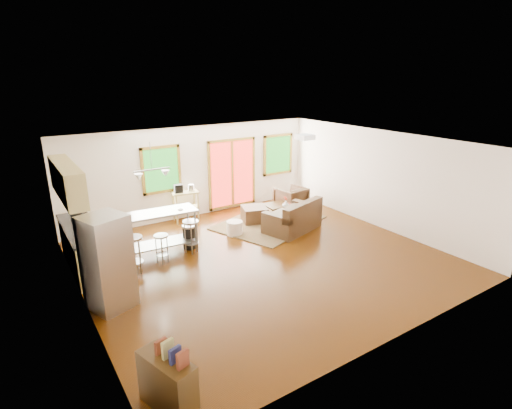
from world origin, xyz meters
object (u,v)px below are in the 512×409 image
loveseat (294,219)px  coffee_table (282,205)px  island (160,225)px  kitchen_cart (184,196)px  rug (269,223)px  ottoman (254,214)px  armchair (291,198)px  refrigerator (108,262)px

loveseat → coffee_table: 1.07m
island → kitchen_cart: (1.34, 1.75, 0.03)m
rug → island: bearing=-174.8°
coffee_table → ottoman: ottoman is taller
kitchen_cart → armchair: bearing=-17.1°
coffee_table → refrigerator: bearing=-158.5°
island → kitchen_cart: size_ratio=1.54×
refrigerator → armchair: bearing=3.0°
refrigerator → kitchen_cart: size_ratio=1.59×
rug → coffee_table: 0.73m
rug → ottoman: (-0.28, 0.33, 0.20)m
loveseat → coffee_table: bearing=53.2°
armchair → ottoman: (-1.44, -0.20, -0.19)m
ottoman → kitchen_cart: size_ratio=0.60×
ottoman → refrigerator: size_ratio=0.38×
loveseat → island: 3.50m
island → rug: bearing=5.2°
loveseat → ottoman: bearing=98.3°
loveseat → refrigerator: (-4.97, -1.10, 0.53)m
loveseat → refrigerator: refrigerator is taller
ottoman → kitchen_cart: bearing=144.5°
rug → loveseat: (0.24, -0.78, 0.31)m
rug → refrigerator: bearing=-158.3°
armchair → refrigerator: size_ratio=0.48×
rug → coffee_table: coffee_table is taller
ottoman → island: 3.03m
rug → coffee_table: (0.61, 0.22, 0.34)m
ottoman → refrigerator: 5.01m
coffee_table → ottoman: bearing=173.4°
loveseat → coffee_table: (0.37, 1.01, 0.02)m
coffee_table → armchair: bearing=28.7°
coffee_table → island: (-3.81, -0.52, 0.36)m
rug → loveseat: 0.88m
ottoman → island: island is taller
loveseat → kitchen_cart: bearing=116.4°
ottoman → refrigerator: refrigerator is taller
coffee_table → island: 3.86m
refrigerator → rug: bearing=2.4°
armchair → kitchen_cart: size_ratio=0.76×
refrigerator → island: bearing=27.0°
loveseat → refrigerator: 5.12m
rug → kitchen_cart: (-1.87, 1.46, 0.73)m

